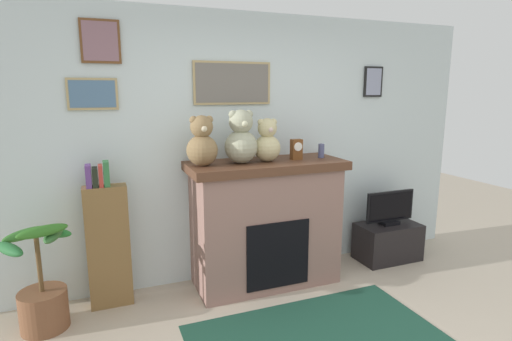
# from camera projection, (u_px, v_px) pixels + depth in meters

# --- Properties ---
(back_wall) EXTENTS (5.20, 0.15, 2.60)m
(back_wall) POSITION_uv_depth(u_px,v_px,m) (242.00, 147.00, 4.07)
(back_wall) COLOR silver
(back_wall) RESTS_ON ground_plane
(fireplace) EXTENTS (1.48, 0.65, 1.21)m
(fireplace) POSITION_uv_depth(u_px,v_px,m) (266.00, 222.00, 3.92)
(fireplace) COLOR #8D685E
(fireplace) RESTS_ON ground_plane
(bookshelf) EXTENTS (0.36, 0.16, 1.29)m
(bookshelf) POSITION_uv_depth(u_px,v_px,m) (108.00, 242.00, 3.50)
(bookshelf) COLOR brown
(bookshelf) RESTS_ON ground_plane
(potted_plant) EXTENTS (0.58, 0.57, 0.90)m
(potted_plant) POSITION_uv_depth(u_px,v_px,m) (42.00, 291.00, 3.18)
(potted_plant) COLOR brown
(potted_plant) RESTS_ON ground_plane
(tv_stand) EXTENTS (0.69, 0.40, 0.41)m
(tv_stand) POSITION_uv_depth(u_px,v_px,m) (388.00, 242.00, 4.54)
(tv_stand) COLOR black
(tv_stand) RESTS_ON ground_plane
(television) EXTENTS (0.60, 0.14, 0.38)m
(television) POSITION_uv_depth(u_px,v_px,m) (390.00, 208.00, 4.46)
(television) COLOR black
(television) RESTS_ON tv_stand
(area_rug) EXTENTS (1.92, 1.00, 0.01)m
(area_rug) POSITION_uv_depth(u_px,v_px,m) (314.00, 334.00, 3.15)
(area_rug) COLOR #1B4534
(area_rug) RESTS_ON ground_plane
(candle_jar) EXTENTS (0.06, 0.06, 0.14)m
(candle_jar) POSITION_uv_depth(u_px,v_px,m) (321.00, 151.00, 3.99)
(candle_jar) COLOR #4C517A
(candle_jar) RESTS_ON fireplace
(mantel_clock) EXTENTS (0.10, 0.08, 0.19)m
(mantel_clock) POSITION_uv_depth(u_px,v_px,m) (296.00, 149.00, 3.88)
(mantel_clock) COLOR brown
(mantel_clock) RESTS_ON fireplace
(teddy_bear_brown) EXTENTS (0.28, 0.28, 0.44)m
(teddy_bear_brown) POSITION_uv_depth(u_px,v_px,m) (202.00, 143.00, 3.53)
(teddy_bear_brown) COLOR olive
(teddy_bear_brown) RESTS_ON fireplace
(teddy_bear_cream) EXTENTS (0.30, 0.30, 0.49)m
(teddy_bear_cream) POSITION_uv_depth(u_px,v_px,m) (241.00, 139.00, 3.66)
(teddy_bear_cream) COLOR #9EA084
(teddy_bear_cream) RESTS_ON fireplace
(teddy_bear_grey) EXTENTS (0.25, 0.25, 0.40)m
(teddy_bear_grey) POSITION_uv_depth(u_px,v_px,m) (267.00, 142.00, 3.76)
(teddy_bear_grey) COLOR #C4B886
(teddy_bear_grey) RESTS_ON fireplace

